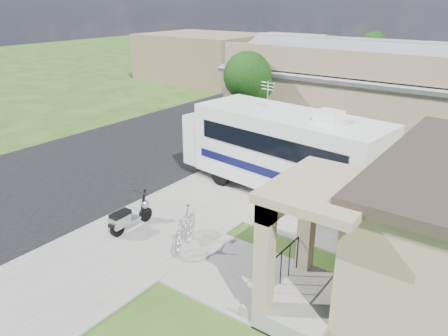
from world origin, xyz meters
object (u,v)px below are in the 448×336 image
Objects in this scene: pickup_truck at (250,108)px; garden_hose at (296,274)px; motorhome at (281,148)px; van at (296,88)px; shrub at (380,217)px; bicycle at (185,229)px; scooter at (129,217)px.

pickup_truck is 15.85m from garden_hose.
motorhome reaches higher than van.
van is at bearing -95.97° from pickup_truck.
shrub is 0.48× the size of pickup_truck.
van is at bearing 123.30° from shrub.
bicycle is 14.57m from pickup_truck.
shrub is at bearing 6.37° from bicycle.
garden_hose is at bearing -48.84° from motorhome.
pickup_truck reaches higher than scooter.
van reaches higher than pickup_truck.
motorhome is 22.30× the size of garden_hose.
shrub is 1.53× the size of scooter.
shrub reaches higher than van.
garden_hose is (3.09, -4.57, -1.68)m from motorhome.
pickup_truck is (-6.53, 8.01, -0.99)m from motorhome.
pickup_truck is at bearing 93.16° from bicycle.
motorhome is 5.31m from bicycle.
pickup_truck is (-11.05, 10.56, -0.59)m from shrub.
motorhome is 16.91m from van.
shrub is at bearing -64.56° from van.
van is at bearing 86.49° from bicycle.
van is 22.36m from garden_hose.
garden_hose is at bearing -125.18° from shrub.
motorhome is at bearing 66.31° from scooter.
van is at bearing 117.40° from garden_hose.
scooter is at bearing -106.09° from motorhome.
bicycle is 5.22× the size of garden_hose.
scooter is 0.90× the size of bicycle.
motorhome reaches higher than garden_hose.
shrub is 21.33m from van.
garden_hose is at bearing -70.45° from van.
pickup_truck is 15.00× the size of garden_hose.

